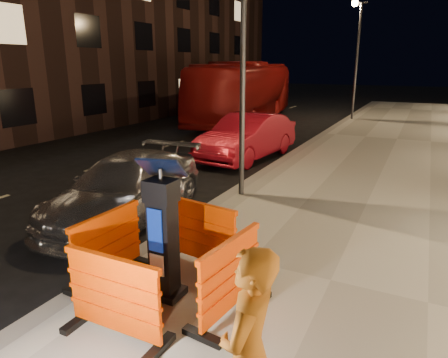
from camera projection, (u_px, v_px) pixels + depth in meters
The scene contains 14 objects.
ground_plane at pixel (158, 248), 6.99m from camera, with size 120.00×120.00×0.00m, color black.
sidewalk at pixel (330, 285), 5.68m from camera, with size 6.00×60.00×0.15m, color #99978B.
kerb at pixel (158, 244), 6.97m from camera, with size 0.30×60.00×0.15m, color slate.
parking_kiosk at pixel (163, 233), 5.05m from camera, with size 0.56×0.56×1.78m, color black.
barrier_front at pixel (114, 298), 4.35m from camera, with size 1.27×0.52×0.99m, color #F64200.
barrier_back at pixel (201, 234), 5.98m from camera, with size 1.27×0.52×0.99m, color #F64200.
barrier_kerbside at pixel (108, 246), 5.57m from camera, with size 1.27×0.52×0.99m, color #F64200.
barrier_bldgside at pixel (230, 278), 4.75m from camera, with size 1.27×0.52×0.99m, color #F64200.
car_silver at pixel (128, 217), 8.40m from camera, with size 1.79×4.41×1.28m, color #A9A9AE.
car_red at pixel (247, 158), 13.60m from camera, with size 1.58×4.53×1.49m, color maroon.
bus_doubledecker at pixel (245, 122), 22.26m from camera, with size 2.70×11.55×3.22m, color maroon.
man at pixel (248, 355), 2.96m from camera, with size 0.63×0.42×1.74m, color #965213.
street_lamp_mid at pixel (243, 61), 8.59m from camera, with size 0.12×0.12×6.00m, color #3F3F44.
street_lamp_far at pixel (357, 63), 21.46m from camera, with size 0.12×0.12×6.00m, color #3F3F44.
Camera 1 is at (3.91, -5.18, 3.10)m, focal length 32.00 mm.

